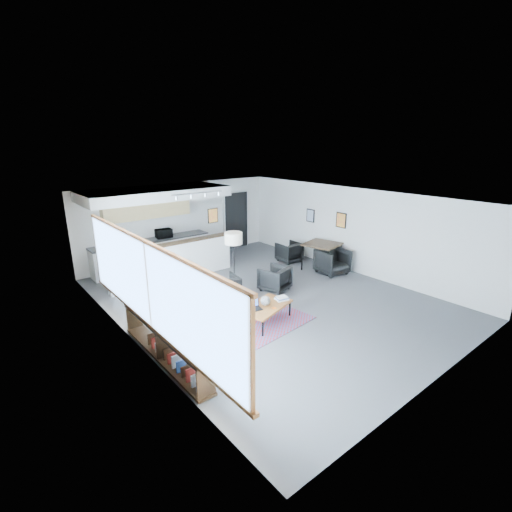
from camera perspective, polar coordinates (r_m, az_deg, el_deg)
room at (r=9.31m, az=1.44°, el=0.87°), size 7.02×9.02×2.62m
window at (r=6.80m, az=-16.17°, el=-4.79°), size 0.10×5.95×1.66m
console at (r=7.22m, az=-13.71°, el=-13.21°), size 0.35×3.00×0.80m
kitchenette at (r=11.74m, az=-15.02°, el=4.14°), size 4.20×1.96×2.60m
doorway at (r=14.12m, az=-3.13°, el=5.61°), size 1.10×0.12×2.15m
track_light at (r=10.48m, az=-8.96°, el=9.40°), size 1.60×0.07×0.15m
wall_art_lower at (r=11.97m, az=12.97°, el=5.39°), size 0.03×0.38×0.48m
wall_art_upper at (r=12.80m, az=8.38°, el=6.17°), size 0.03×0.34×0.44m
kilim_rug at (r=8.53m, az=1.54°, el=-10.10°), size 2.12×1.55×0.01m
coffee_table at (r=8.36m, az=1.56°, el=-7.83°), size 1.40×1.01×0.41m
laptop at (r=8.19m, az=-0.51°, el=-7.62°), size 0.38×0.33×0.24m
ceramic_pot at (r=8.31m, az=1.47°, el=-6.91°), size 0.22×0.22×0.22m
book_stack at (r=8.64m, az=3.97°, el=-6.50°), size 0.33×0.29×0.09m
coaster at (r=8.23m, az=2.79°, el=-8.01°), size 0.10×0.10×0.01m
armchair_left at (r=9.61m, az=-4.85°, el=-4.66°), size 0.77×0.74×0.69m
armchair_right at (r=10.13m, az=2.89°, el=-3.31°), size 0.88×0.84×0.74m
floor_lamp at (r=9.79m, az=-3.47°, el=2.41°), size 0.60×0.60×1.64m
dining_table at (r=11.84m, az=10.13°, el=1.56°), size 1.22×1.22×0.85m
dining_chair_near at (r=11.63m, az=11.68°, el=-0.93°), size 0.79×0.75×0.73m
dining_chair_far at (r=12.60m, az=5.11°, el=0.53°), size 0.62×0.59×0.62m
microwave at (r=12.36m, az=-14.04°, el=3.54°), size 0.53×0.33×0.34m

